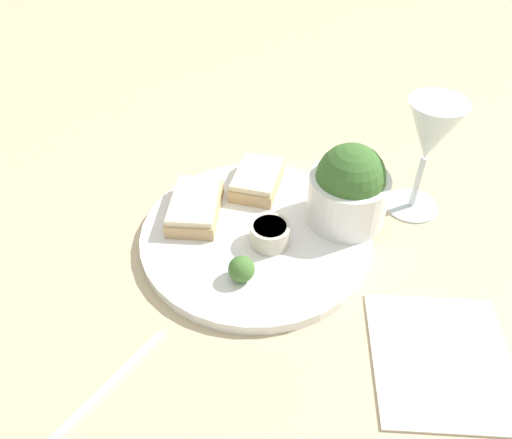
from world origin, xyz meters
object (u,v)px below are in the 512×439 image
Objects in this scene: cheese_toast_far at (257,179)px; wine_glass at (430,137)px; salad_bowl at (349,188)px; napkin at (442,358)px; cheese_toast_near at (195,206)px; sauce_ramekin at (270,233)px; fork at (99,395)px.

wine_glass reaches higher than cheese_toast_far.
salad_bowl reaches higher than napkin.
cheese_toast_near is at bearing -122.61° from napkin.
salad_bowl is 1.08× the size of cheese_toast_near.
sauce_ramekin is 0.11m from cheese_toast_far.
fork is (0.07, -0.33, 0.00)m from napkin.
sauce_ramekin is 0.31× the size of napkin.
salad_bowl is at bearing 137.31° from fork.
wine_glass reaches higher than fork.
sauce_ramekin is 0.23m from napkin.
cheese_toast_far is 0.32m from napkin.
wine_glass reaches higher than napkin.
wine_glass is (-0.05, 0.09, 0.05)m from salad_bowl.
salad_bowl is 1.14× the size of cheese_toast_far.
wine_glass is at bearing 118.31° from sauce_ramekin.
salad_bowl is 0.22m from napkin.
cheese_toast_near is 0.64× the size of fork.
wine_glass is (0.01, 0.21, 0.08)m from cheese_toast_far.
salad_bowl reaches higher than cheese_toast_far.
sauce_ramekin reaches higher than fork.
fork is at bearing -42.69° from salad_bowl.
fork is (0.30, -0.33, -0.11)m from wine_glass.
salad_bowl is 0.13m from cheese_toast_far.
sauce_ramekin is at bearing -61.69° from wine_glass.
napkin is at bearing 57.39° from cheese_toast_near.
cheese_toast_near is 0.30m from wine_glass.
sauce_ramekin is 0.49× the size of cheese_toast_near.
sauce_ramekin is 0.22m from wine_glass.
salad_bowl is at bearing -63.38° from wine_glass.
sauce_ramekin is at bearing -126.79° from napkin.
cheese_toast_near is 0.10m from cheese_toast_far.
cheese_toast_near is at bearing -113.71° from sauce_ramekin.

